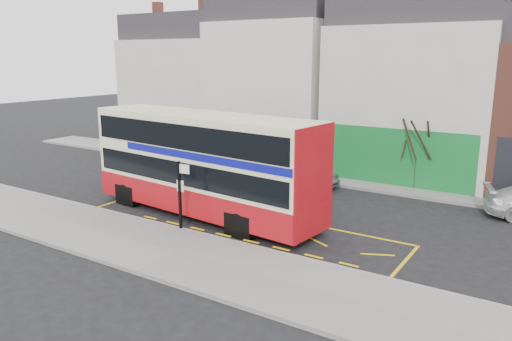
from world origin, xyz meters
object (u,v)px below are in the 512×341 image
Objects in this scene: bus_stop_post at (181,188)px; street_tree_right at (419,128)px; car_silver at (211,163)px; street_tree_left at (166,98)px; car_grey at (299,173)px; double_decker_bus at (204,163)px.

bus_stop_post is 13.08m from street_tree_right.
bus_stop_post is 0.68× the size of car_silver.
street_tree_right is (18.32, -0.99, -0.62)m from street_tree_left.
street_tree_left is at bearing 129.96° from bus_stop_post.
street_tree_left is at bearing 176.89° from street_tree_right.
street_tree_right is at bearing -60.03° from car_grey.
double_decker_bus is at bearing -41.47° from street_tree_left.
double_decker_bus is 2.25m from bus_stop_post.
street_tree_left is (-12.24, 12.49, 2.08)m from bus_stop_post.
double_decker_bus is 15.73m from street_tree_left.
bus_stop_post reaches higher than car_silver.
bus_stop_post is at bearing -176.64° from car_grey.
street_tree_left is at bearing 44.95° from car_silver.
bus_stop_post is (0.51, -2.12, -0.56)m from double_decker_bus.
street_tree_left reaches higher than bus_stop_post.
double_decker_bus is 7.20m from car_grey.
street_tree_right is at bearing 60.56° from double_decker_bus.
street_tree_right is (6.59, 9.37, 0.90)m from double_decker_bus.
car_silver is 11.94m from street_tree_right.
car_grey is at bearing 87.51° from double_decker_bus.
car_silver is at bearing -28.99° from street_tree_left.
bus_stop_post is at bearing -164.83° from car_silver.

